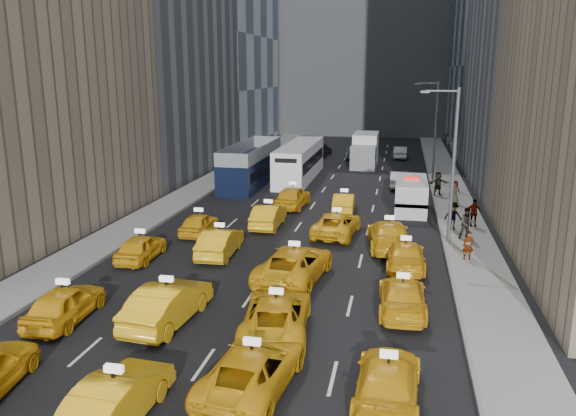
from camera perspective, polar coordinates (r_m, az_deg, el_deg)
name	(u,v)px	position (r m, az deg, el deg)	size (l,w,h in m)	color
ground	(237,316)	(23.76, -5.23, -10.88)	(160.00, 160.00, 0.00)	black
sidewalk_west	(203,186)	(49.64, -8.61, 2.21)	(3.00, 90.00, 0.15)	gray
sidewalk_east	(452,197)	(46.87, 16.30, 1.12)	(3.00, 90.00, 0.15)	gray
curb_west	(219,187)	(49.16, -7.02, 2.17)	(0.15, 90.00, 0.18)	slate
curb_east	(433,196)	(46.76, 14.53, 1.23)	(0.15, 90.00, 0.18)	slate
building_backdrop	(367,4)	(93.41, 8.01, 19.86)	(30.00, 12.00, 40.00)	slate
streetlight_near	(452,161)	(33.14, 16.29, 4.60)	(2.15, 0.22, 9.00)	#595B60
streetlight_far	(434,127)	(52.95, 14.64, 7.95)	(2.15, 0.22, 9.00)	#595B60
taxi_1	(116,399)	(17.69, -17.05, -18.04)	(1.56, 4.48, 1.48)	#EFAB14
taxi_2	(253,369)	(18.50, -3.62, -15.97)	(2.38, 5.17, 1.44)	#EFAB14
taxi_3	(388,381)	(18.12, 10.09, -16.96)	(1.94, 4.77, 1.38)	#EFAB14
taxi_4	(65,304)	(24.67, -21.72, -9.03)	(1.74, 4.33, 1.48)	#EFAB14
taxi_5	(168,303)	(23.28, -12.12, -9.45)	(1.75, 5.02, 1.65)	#EFAB14
taxi_6	(276,314)	(22.03, -1.18, -10.75)	(2.47, 5.36, 1.49)	#EFAB14
taxi_7	(402,296)	(24.32, 11.53, -8.74)	(1.93, 4.76, 1.38)	#EFAB14
taxi_8	(141,247)	(31.12, -14.71, -3.88)	(1.64, 4.07, 1.39)	#EFAB14
taxi_9	(220,242)	(31.03, -6.92, -3.44)	(1.61, 4.61, 1.52)	#EFAB14
taxi_10	(294,264)	(27.20, 0.64, -5.71)	(2.71, 5.87, 1.63)	#EFAB14
taxi_11	(405,255)	(29.51, 11.82, -4.69)	(1.94, 4.76, 1.38)	#EFAB14
taxi_12	(199,224)	(35.21, -9.02, -1.58)	(1.59, 3.95, 1.34)	#EFAB14
taxi_13	(268,216)	(36.37, -2.00, -0.79)	(1.59, 4.56, 1.50)	#EFAB14
taxi_14	(337,224)	(34.63, 4.95, -1.64)	(2.37, 5.14, 1.43)	#EFAB14
taxi_15	(389,235)	(32.45, 10.20, -2.71)	(2.26, 5.55, 1.61)	#EFAB14
taxi_16	(293,197)	(41.56, 0.48, 1.15)	(1.91, 4.74, 1.61)	#EFAB14
taxi_17	(344,203)	(40.48, 5.71, 0.56)	(1.44, 4.14, 1.36)	#EFAB14
nypd_van	(411,196)	(41.51, 12.38, 1.24)	(2.37, 5.78, 2.46)	silver
double_decker	(251,165)	(50.20, -3.73, 4.43)	(3.31, 12.36, 3.56)	black
city_bus	(300,162)	(52.57, 1.18, 4.73)	(3.03, 12.77, 3.28)	white
box_truck	(365,150)	(60.74, 7.82, 5.86)	(3.44, 7.64, 3.37)	silver
misc_car_0	(399,179)	(49.76, 11.21, 2.87)	(1.50, 4.30, 1.42)	#B2B5BA
misc_car_1	(281,154)	(63.29, -0.76, 5.54)	(2.75, 5.97, 1.66)	black
misc_car_2	(356,151)	(65.98, 6.90, 5.73)	(2.15, 5.30, 1.54)	gray
misc_car_3	(321,150)	(66.77, 3.32, 5.94)	(1.94, 4.82, 1.64)	black
misc_car_4	(400,152)	(66.43, 11.34, 5.55)	(1.48, 4.25, 1.40)	#AFB1B7
pedestrian_0	(468,246)	(31.10, 17.84, -3.66)	(0.57, 0.37, 1.55)	gray
pedestrian_1	(467,223)	(34.82, 17.75, -1.50)	(0.94, 0.51, 1.93)	gray
pedestrian_2	(453,216)	(36.69, 16.42, -0.79)	(1.12, 0.46, 1.74)	gray
pedestrian_3	(474,213)	(37.86, 18.33, -0.45)	(1.05, 0.48, 1.79)	gray
pedestrian_4	(455,192)	(44.07, 16.59, 1.57)	(0.84, 0.46, 1.72)	gray
pedestrian_5	(438,184)	(46.61, 15.00, 2.41)	(1.73, 0.50, 1.87)	gray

